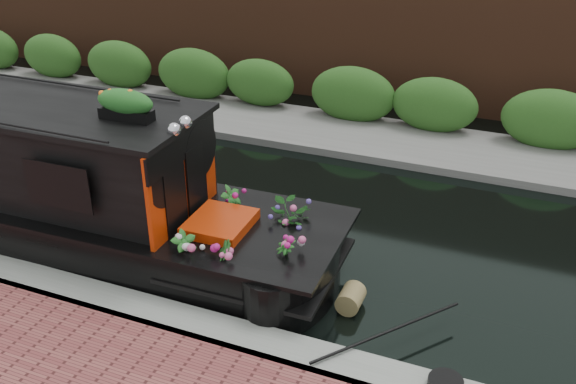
% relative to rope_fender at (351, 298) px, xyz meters
% --- Properties ---
extents(ground, '(80.00, 80.00, 0.00)m').
position_rel_rope_fender_xyz_m(ground, '(-2.28, 1.91, -0.17)').
color(ground, black).
rests_on(ground, ground).
extents(near_bank_coping, '(40.00, 0.60, 0.50)m').
position_rel_rope_fender_xyz_m(near_bank_coping, '(-2.28, -1.39, -0.17)').
color(near_bank_coping, gray).
rests_on(near_bank_coping, ground).
extents(far_bank_path, '(40.00, 2.40, 0.34)m').
position_rel_rope_fender_xyz_m(far_bank_path, '(-2.28, 6.11, -0.17)').
color(far_bank_path, slate).
rests_on(far_bank_path, ground).
extents(far_hedge, '(40.00, 1.10, 2.80)m').
position_rel_rope_fender_xyz_m(far_hedge, '(-2.28, 7.01, -0.17)').
color(far_hedge, '#29561C').
rests_on(far_hedge, ground).
extents(far_brick_wall, '(40.00, 1.00, 8.00)m').
position_rel_rope_fender_xyz_m(far_brick_wall, '(-2.28, 9.11, -0.17)').
color(far_brick_wall, '#4E2A1A').
rests_on(far_brick_wall, ground).
extents(rope_fender, '(0.34, 0.43, 0.34)m').
position_rel_rope_fender_xyz_m(rope_fender, '(0.00, 0.00, 0.00)').
color(rope_fender, olive).
rests_on(rope_fender, ground).
extents(coiled_mooring_rope, '(0.41, 0.41, 0.12)m').
position_rel_rope_fender_xyz_m(coiled_mooring_rope, '(1.56, -1.33, 0.14)').
color(coiled_mooring_rope, black).
rests_on(coiled_mooring_rope, near_bank_coping).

